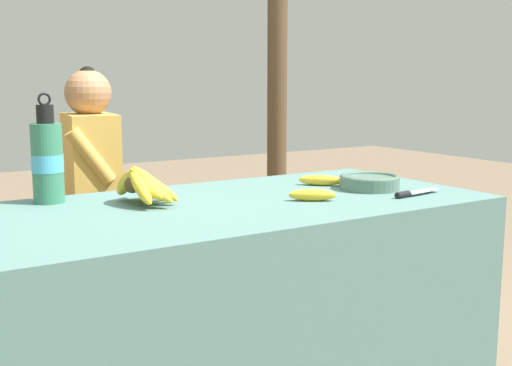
{
  "coord_description": "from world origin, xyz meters",
  "views": [
    {
      "loc": [
        -0.93,
        -1.61,
        1.04
      ],
      "look_at": [
        0.1,
        0.05,
        0.73
      ],
      "focal_mm": 45.0,
      "sensor_mm": 36.0,
      "label": 1
    }
  ],
  "objects_px": {
    "wooden_bench": "(94,237)",
    "banana_bunch_green": "(186,201)",
    "seated_vendor": "(81,175)",
    "support_post_far": "(277,27)",
    "knife": "(411,193)",
    "loose_banana_side": "(321,180)",
    "serving_bowl": "(369,181)",
    "loose_banana_front": "(312,195)",
    "banana_bunch_ripe": "(142,184)",
    "water_bottle": "(47,160)"
  },
  "relations": [
    {
      "from": "loose_banana_side",
      "to": "knife",
      "type": "xyz_separation_m",
      "value": [
        0.11,
        -0.31,
        -0.01
      ]
    },
    {
      "from": "serving_bowl",
      "to": "wooden_bench",
      "type": "height_order",
      "value": "serving_bowl"
    },
    {
      "from": "water_bottle",
      "to": "seated_vendor",
      "type": "bearing_deg",
      "value": 67.77
    },
    {
      "from": "seated_vendor",
      "to": "banana_bunch_green",
      "type": "bearing_deg",
      "value": -169.41
    },
    {
      "from": "serving_bowl",
      "to": "support_post_far",
      "type": "height_order",
      "value": "support_post_far"
    },
    {
      "from": "banana_bunch_ripe",
      "to": "loose_banana_front",
      "type": "height_order",
      "value": "banana_bunch_ripe"
    },
    {
      "from": "banana_bunch_ripe",
      "to": "loose_banana_side",
      "type": "relative_size",
      "value": 1.94
    },
    {
      "from": "serving_bowl",
      "to": "knife",
      "type": "xyz_separation_m",
      "value": [
        0.02,
        -0.17,
        -0.02
      ]
    },
    {
      "from": "seated_vendor",
      "to": "serving_bowl",
      "type": "bearing_deg",
      "value": 124.09
    },
    {
      "from": "wooden_bench",
      "to": "banana_bunch_green",
      "type": "height_order",
      "value": "banana_bunch_green"
    },
    {
      "from": "serving_bowl",
      "to": "support_post_far",
      "type": "xyz_separation_m",
      "value": [
        0.73,
        1.65,
        0.63
      ]
    },
    {
      "from": "knife",
      "to": "seated_vendor",
      "type": "bearing_deg",
      "value": 107.15
    },
    {
      "from": "support_post_far",
      "to": "loose_banana_side",
      "type": "bearing_deg",
      "value": -118.73
    },
    {
      "from": "banana_bunch_ripe",
      "to": "wooden_bench",
      "type": "bearing_deg",
      "value": 80.16
    },
    {
      "from": "loose_banana_front",
      "to": "loose_banana_side",
      "type": "bearing_deg",
      "value": 47.26
    },
    {
      "from": "banana_bunch_ripe",
      "to": "knife",
      "type": "distance_m",
      "value": 0.82
    },
    {
      "from": "wooden_bench",
      "to": "knife",
      "type": "bearing_deg",
      "value": -67.52
    },
    {
      "from": "loose_banana_side",
      "to": "seated_vendor",
      "type": "height_order",
      "value": "seated_vendor"
    },
    {
      "from": "banana_bunch_green",
      "to": "support_post_far",
      "type": "distance_m",
      "value": 1.28
    },
    {
      "from": "banana_bunch_ripe",
      "to": "knife",
      "type": "xyz_separation_m",
      "value": [
        0.75,
        -0.32,
        -0.05
      ]
    },
    {
      "from": "loose_banana_side",
      "to": "seated_vendor",
      "type": "xyz_separation_m",
      "value": [
        -0.51,
        1.04,
        -0.07
      ]
    },
    {
      "from": "loose_banana_front",
      "to": "wooden_bench",
      "type": "relative_size",
      "value": 0.09
    },
    {
      "from": "wooden_bench",
      "to": "banana_bunch_green",
      "type": "distance_m",
      "value": 0.48
    },
    {
      "from": "loose_banana_front",
      "to": "banana_bunch_green",
      "type": "height_order",
      "value": "loose_banana_front"
    },
    {
      "from": "loose_banana_front",
      "to": "loose_banana_side",
      "type": "relative_size",
      "value": 1.03
    },
    {
      "from": "seated_vendor",
      "to": "loose_banana_front",
      "type": "bearing_deg",
      "value": 111.29
    },
    {
      "from": "support_post_far",
      "to": "serving_bowl",
      "type": "bearing_deg",
      "value": -114.02
    },
    {
      "from": "serving_bowl",
      "to": "banana_bunch_ripe",
      "type": "bearing_deg",
      "value": 168.64
    },
    {
      "from": "serving_bowl",
      "to": "support_post_far",
      "type": "distance_m",
      "value": 1.91
    },
    {
      "from": "loose_banana_front",
      "to": "serving_bowl",
      "type": "bearing_deg",
      "value": 13.62
    },
    {
      "from": "water_bottle",
      "to": "loose_banana_front",
      "type": "xyz_separation_m",
      "value": [
        0.67,
        -0.39,
        -0.11
      ]
    },
    {
      "from": "wooden_bench",
      "to": "banana_bunch_green",
      "type": "xyz_separation_m",
      "value": [
        0.46,
        0.01,
        0.12
      ]
    },
    {
      "from": "banana_bunch_ripe",
      "to": "knife",
      "type": "bearing_deg",
      "value": -22.73
    },
    {
      "from": "loose_banana_front",
      "to": "wooden_bench",
      "type": "distance_m",
      "value": 1.35
    },
    {
      "from": "banana_bunch_ripe",
      "to": "serving_bowl",
      "type": "relative_size",
      "value": 1.33
    },
    {
      "from": "wooden_bench",
      "to": "seated_vendor",
      "type": "distance_m",
      "value": 0.3
    },
    {
      "from": "wooden_bench",
      "to": "seated_vendor",
      "type": "height_order",
      "value": "seated_vendor"
    },
    {
      "from": "loose_banana_side",
      "to": "knife",
      "type": "height_order",
      "value": "loose_banana_side"
    },
    {
      "from": "seated_vendor",
      "to": "support_post_far",
      "type": "xyz_separation_m",
      "value": [
        1.34,
        0.47,
        0.72
      ]
    },
    {
      "from": "wooden_bench",
      "to": "loose_banana_side",
      "type": "bearing_deg",
      "value": -66.83
    },
    {
      "from": "wooden_bench",
      "to": "seated_vendor",
      "type": "bearing_deg",
      "value": -153.24
    },
    {
      "from": "loose_banana_side",
      "to": "loose_banana_front",
      "type": "bearing_deg",
      "value": -132.74
    },
    {
      "from": "loose_banana_side",
      "to": "seated_vendor",
      "type": "distance_m",
      "value": 1.16
    },
    {
      "from": "knife",
      "to": "banana_bunch_green",
      "type": "relative_size",
      "value": 0.97
    },
    {
      "from": "loose_banana_side",
      "to": "support_post_far",
      "type": "bearing_deg",
      "value": 61.27
    },
    {
      "from": "knife",
      "to": "wooden_bench",
      "type": "distance_m",
      "value": 1.53
    },
    {
      "from": "knife",
      "to": "wooden_bench",
      "type": "height_order",
      "value": "knife"
    },
    {
      "from": "loose_banana_front",
      "to": "banana_bunch_green",
      "type": "bearing_deg",
      "value": 81.08
    },
    {
      "from": "knife",
      "to": "wooden_bench",
      "type": "bearing_deg",
      "value": 104.87
    },
    {
      "from": "seated_vendor",
      "to": "support_post_far",
      "type": "bearing_deg",
      "value": -153.65
    }
  ]
}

